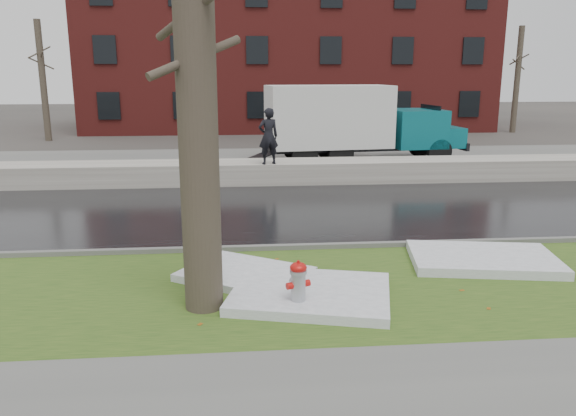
{
  "coord_description": "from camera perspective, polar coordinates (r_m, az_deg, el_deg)",
  "views": [
    {
      "loc": [
        -1.4,
        -10.47,
        3.75
      ],
      "look_at": [
        -0.41,
        0.8,
        1.0
      ],
      "focal_mm": 35.0,
      "sensor_mm": 36.0,
      "label": 1
    }
  ],
  "objects": [
    {
      "name": "parking_lot",
      "position": [
        23.81,
        -1.61,
        4.63
      ],
      "size": [
        60.0,
        9.0,
        0.03
      ],
      "primitive_type": "cube",
      "color": "slate",
      "rests_on": "ground"
    },
    {
      "name": "curb",
      "position": [
        12.13,
        1.84,
        -4.01
      ],
      "size": [
        60.0,
        0.15,
        0.14
      ],
      "primitive_type": "cube",
      "color": "slate",
      "rests_on": "ground"
    },
    {
      "name": "snowbank",
      "position": [
        19.51,
        -0.85,
        3.7
      ],
      "size": [
        60.0,
        1.6,
        0.75
      ],
      "primitive_type": "cube",
      "color": "beige",
      "rests_on": "ground"
    },
    {
      "name": "road",
      "position": [
        15.49,
        0.3,
        -0.29
      ],
      "size": [
        60.0,
        7.0,
        0.03
      ],
      "primitive_type": "cube",
      "color": "black",
      "rests_on": "ground"
    },
    {
      "name": "worker",
      "position": [
        18.71,
        -2.01,
        7.3
      ],
      "size": [
        0.77,
        0.6,
        1.86
      ],
      "primitive_type": "imported",
      "rotation": [
        0.0,
        0.0,
        3.39
      ],
      "color": "black",
      "rests_on": "snowbank"
    },
    {
      "name": "snow_patch_far",
      "position": [
        10.47,
        -4.35,
        -6.72
      ],
      "size": [
        2.72,
        2.53,
        0.14
      ],
      "primitive_type": "cube",
      "rotation": [
        0.0,
        0.0,
        -0.57
      ],
      "color": "white",
      "rests_on": "verge"
    },
    {
      "name": "snow_patch_side",
      "position": [
        11.85,
        19.2,
        -4.91
      ],
      "size": [
        3.07,
        2.26,
        0.18
      ],
      "primitive_type": "cube",
      "rotation": [
        0.0,
        0.0,
        -0.17
      ],
      "color": "white",
      "rests_on": "verge"
    },
    {
      "name": "verge",
      "position": [
        10.04,
        3.38,
        -8.17
      ],
      "size": [
        60.0,
        4.5,
        0.04
      ],
      "primitive_type": "cube",
      "color": "#294918",
      "rests_on": "ground"
    },
    {
      "name": "snow_patch_near",
      "position": [
        9.56,
        2.33,
        -8.67
      ],
      "size": [
        3.01,
        2.58,
        0.16
      ],
      "primitive_type": "cube",
      "rotation": [
        0.0,
        0.0,
        -0.25
      ],
      "color": "white",
      "rests_on": "verge"
    },
    {
      "name": "bg_tree_center",
      "position": [
        36.76,
        -12.54,
        12.7
      ],
      "size": [
        1.4,
        1.62,
        6.5
      ],
      "color": "brown",
      "rests_on": "ground"
    },
    {
      "name": "ground",
      "position": [
        11.21,
        2.45,
        -5.9
      ],
      "size": [
        120.0,
        120.0,
        0.0
      ],
      "primitive_type": "plane",
      "color": "#47423D",
      "rests_on": "ground"
    },
    {
      "name": "fire_hydrant",
      "position": [
        8.99,
        1.03,
        -7.68
      ],
      "size": [
        0.41,
        0.39,
        0.83
      ],
      "rotation": [
        0.0,
        0.0,
        0.35
      ],
      "color": "#A3A6AB",
      "rests_on": "verge"
    },
    {
      "name": "bg_tree_left",
      "position": [
        34.16,
        -23.65,
        11.85
      ],
      "size": [
        1.4,
        1.62,
        6.5
      ],
      "color": "brown",
      "rests_on": "ground"
    },
    {
      "name": "box_truck",
      "position": [
        23.89,
        6.52,
        8.67
      ],
      "size": [
        9.77,
        3.08,
        3.23
      ],
      "rotation": [
        0.0,
        0.0,
        0.11
      ],
      "color": "black",
      "rests_on": "ground"
    },
    {
      "name": "tree",
      "position": [
        8.59,
        -9.39,
        14.33
      ],
      "size": [
        1.37,
        1.58,
        7.62
      ],
      "rotation": [
        0.0,
        0.0,
        0.26
      ],
      "color": "brown",
      "rests_on": "verge"
    },
    {
      "name": "bg_tree_right",
      "position": [
        38.61,
        22.26,
        12.06
      ],
      "size": [
        1.4,
        1.62,
        6.5
      ],
      "color": "brown",
      "rests_on": "ground"
    },
    {
      "name": "brick_building",
      "position": [
        40.63,
        -0.24,
        15.43
      ],
      "size": [
        26.0,
        12.0,
        10.0
      ],
      "primitive_type": "cube",
      "color": "maroon",
      "rests_on": "ground"
    },
    {
      "name": "sidewalk",
      "position": [
        6.76,
        8.28,
        -19.92
      ],
      "size": [
        60.0,
        3.0,
        0.05
      ],
      "primitive_type": "cube",
      "color": "slate",
      "rests_on": "ground"
    }
  ]
}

